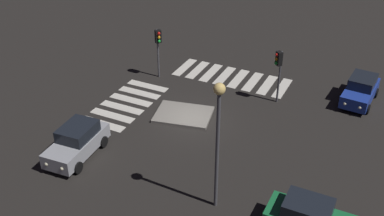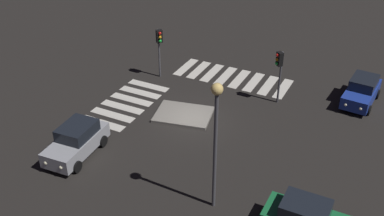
{
  "view_description": "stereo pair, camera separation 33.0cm",
  "coord_description": "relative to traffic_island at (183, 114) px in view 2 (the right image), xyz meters",
  "views": [
    {
      "loc": [
        -11.18,
        22.94,
        16.43
      ],
      "look_at": [
        0.0,
        0.0,
        1.0
      ],
      "focal_mm": 43.4,
      "sensor_mm": 36.0,
      "label": 1
    },
    {
      "loc": [
        -11.48,
        22.79,
        16.43
      ],
      "look_at": [
        0.0,
        0.0,
        1.0
      ],
      "focal_mm": 43.4,
      "sensor_mm": 36.0,
      "label": 2
    }
  ],
  "objects": [
    {
      "name": "car_blue",
      "position": [
        -10.18,
        -7.1,
        0.81
      ],
      "size": [
        2.25,
        4.33,
        1.84
      ],
      "rotation": [
        0.0,
        0.0,
        1.49
      ],
      "color": "#1E389E",
      "rests_on": "ground"
    },
    {
      "name": "crosswalk_side",
      "position": [
        4.27,
        0.35,
        -0.08
      ],
      "size": [
        3.2,
        6.45,
        0.02
      ],
      "color": "silver",
      "rests_on": "ground"
    },
    {
      "name": "crosswalk_near",
      "position": [
        -0.81,
        -6.57,
        -0.08
      ],
      "size": [
        8.75,
        3.2,
        0.02
      ],
      "color": "silver",
      "rests_on": "ground"
    },
    {
      "name": "traffic_island",
      "position": [
        0.0,
        0.0,
        0.0
      ],
      "size": [
        4.15,
        3.44,
        0.18
      ],
      "color": "gray",
      "rests_on": "ground"
    },
    {
      "name": "traffic_light_south",
      "position": [
        -4.94,
        -4.41,
        2.82
      ],
      "size": [
        0.54,
        0.53,
        3.83
      ],
      "rotation": [
        0.0,
        0.0,
        0.86
      ],
      "color": "#47474C",
      "rests_on": "ground"
    },
    {
      "name": "traffic_light_east",
      "position": [
        4.15,
        -4.14,
        2.84
      ],
      "size": [
        0.53,
        0.54,
        3.87
      ],
      "rotation": [
        0.0,
        0.0,
        2.41
      ],
      "color": "#47474C",
      "rests_on": "ground"
    },
    {
      "name": "street_lamp",
      "position": [
        -5.33,
        6.91,
        4.75
      ],
      "size": [
        0.56,
        0.56,
        7.02
      ],
      "color": "#47474C",
      "rests_on": "ground"
    },
    {
      "name": "ground_plane",
      "position": [
        -0.81,
        0.35,
        -0.09
      ],
      "size": [
        80.0,
        80.0,
        0.0
      ],
      "primitive_type": "plane",
      "color": "black"
    },
    {
      "name": "car_silver",
      "position": [
        3.56,
        6.54,
        0.84
      ],
      "size": [
        2.27,
        4.46,
        1.9
      ],
      "rotation": [
        0.0,
        0.0,
        1.63
      ],
      "color": "#9EA0A5",
      "rests_on": "ground"
    }
  ]
}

